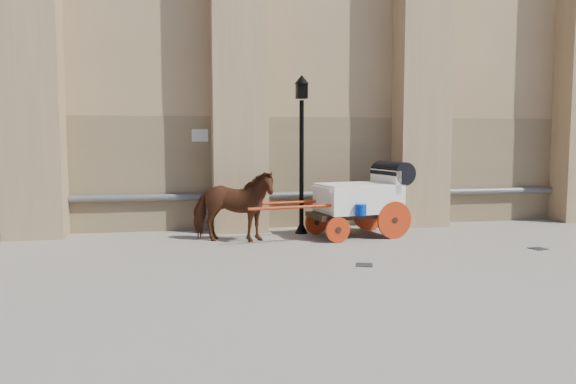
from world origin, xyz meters
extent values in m
plane|color=slate|center=(0.00, 0.00, 0.00)|extent=(90.00, 90.00, 0.00)
cube|color=olive|center=(2.00, 4.15, 1.50)|extent=(44.00, 0.35, 3.00)
cylinder|color=#59595B|center=(2.00, 3.88, 0.90)|extent=(42.00, 0.18, 0.18)
cube|color=beige|center=(-2.00, 3.97, 2.50)|extent=(0.42, 0.04, 0.32)
imported|color=#56301A|center=(-1.33, 2.10, 0.84)|extent=(2.16, 1.42, 1.68)
cube|color=black|center=(1.69, 2.26, 0.55)|extent=(2.36, 1.37, 0.12)
cube|color=white|center=(1.79, 2.28, 0.96)|extent=(2.10, 1.57, 0.71)
cube|color=white|center=(2.54, 2.41, 1.36)|extent=(0.36, 1.27, 0.55)
cube|color=white|center=(0.94, 2.13, 1.21)|extent=(0.54, 1.15, 0.10)
cylinder|color=black|center=(2.73, 2.44, 1.56)|extent=(0.77, 1.34, 0.56)
cylinder|color=#B32A0C|center=(2.54, 1.77, 0.45)|extent=(0.90, 0.21, 0.91)
cylinder|color=#B32A0C|center=(2.33, 3.01, 0.45)|extent=(0.90, 0.21, 0.91)
cylinder|color=#B32A0C|center=(1.05, 1.52, 0.30)|extent=(0.61, 0.16, 0.61)
cylinder|color=#B32A0C|center=(0.84, 2.75, 0.30)|extent=(0.61, 0.16, 0.61)
cylinder|color=#B32A0C|center=(0.13, 1.53, 0.86)|extent=(2.40, 0.48, 0.07)
cylinder|color=#B32A0C|center=(-0.03, 2.43, 0.86)|extent=(2.40, 0.48, 0.07)
cylinder|color=#0129AF|center=(1.61, 1.53, 0.76)|extent=(0.26, 0.26, 0.26)
cylinder|color=black|center=(0.50, 2.97, 1.69)|extent=(0.11, 0.11, 3.38)
cone|color=black|center=(0.50, 2.97, 0.17)|extent=(0.34, 0.34, 0.34)
cube|color=black|center=(0.50, 2.97, 3.61)|extent=(0.26, 0.26, 0.39)
cone|color=black|center=(0.50, 2.97, 3.89)|extent=(0.38, 0.38, 0.23)
cube|color=black|center=(0.90, -0.84, 0.01)|extent=(0.41, 0.41, 0.01)
cube|color=black|center=(5.17, -0.05, 0.01)|extent=(0.38, 0.38, 0.01)
camera|label=1|loc=(-2.56, -10.91, 2.41)|focal=35.00mm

